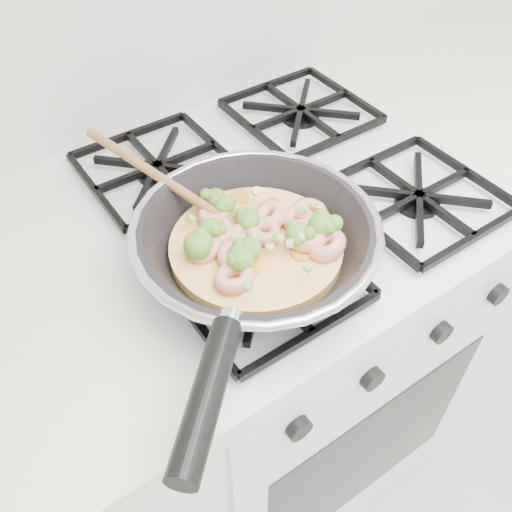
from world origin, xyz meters
TOP-DOWN VIEW (x-y plane):
  - stove at (0.00, 1.70)m, footprint 0.60×0.60m
  - counter_right at (0.80, 1.70)m, footprint 1.00×0.60m
  - skillet at (-0.14, 1.58)m, footprint 0.42×0.54m

SIDE VIEW (x-z plane):
  - counter_right at x=0.80m, z-range 0.00..0.90m
  - stove at x=0.00m, z-range 0.00..0.92m
  - skillet at x=-0.14m, z-range 0.91..1.01m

